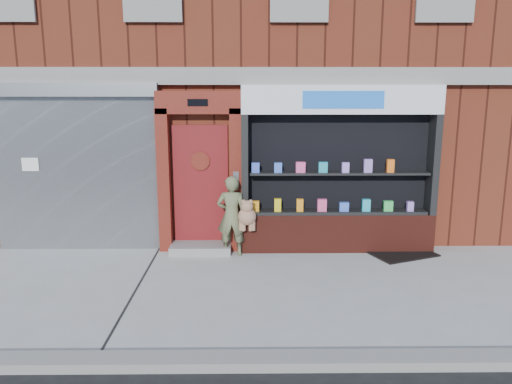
{
  "coord_description": "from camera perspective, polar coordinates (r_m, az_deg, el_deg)",
  "views": [
    {
      "loc": [
        0.17,
        -7.03,
        2.95
      ],
      "look_at": [
        0.25,
        1.0,
        1.27
      ],
      "focal_mm": 35.0,
      "sensor_mm": 36.0,
      "label": 1
    }
  ],
  "objects": [
    {
      "name": "woman",
      "position": [
        8.85,
        -2.54,
        -2.72
      ],
      "size": [
        0.71,
        0.44,
        1.44
      ],
      "color": "#606643",
      "rests_on": "ground"
    },
    {
      "name": "red_door_bay",
      "position": [
        9.06,
        -6.4,
        2.28
      ],
      "size": [
        1.52,
        0.58,
        2.9
      ],
      "color": "#53150E",
      "rests_on": "ground"
    },
    {
      "name": "doormat",
      "position": [
        9.47,
        16.28,
        -6.73
      ],
      "size": [
        1.33,
        1.15,
        0.03
      ],
      "primitive_type": "cube",
      "rotation": [
        0.0,
        0.0,
        0.39
      ],
      "color": "black",
      "rests_on": "ground"
    },
    {
      "name": "building",
      "position": [
        13.07,
        -1.39,
        16.44
      ],
      "size": [
        12.0,
        8.16,
        8.0
      ],
      "color": "#5C2115",
      "rests_on": "ground"
    },
    {
      "name": "ground",
      "position": [
        7.62,
        -1.84,
        -10.94
      ],
      "size": [
        80.0,
        80.0,
        0.0
      ],
      "primitive_type": "plane",
      "color": "#9E9E99",
      "rests_on": "ground"
    },
    {
      "name": "shutter_bay",
      "position": [
        9.58,
        -19.95,
        3.74
      ],
      "size": [
        3.1,
        0.3,
        3.04
      ],
      "color": "gray",
      "rests_on": "ground"
    },
    {
      "name": "curb",
      "position": [
        5.67,
        -2.32,
        -18.8
      ],
      "size": [
        60.0,
        0.3,
        0.12
      ],
      "primitive_type": "cube",
      "color": "gray",
      "rests_on": "ground"
    },
    {
      "name": "pharmacy_bay",
      "position": [
        9.12,
        9.39,
        1.71
      ],
      "size": [
        3.5,
        0.41,
        3.0
      ],
      "color": "#571E14",
      "rests_on": "ground"
    }
  ]
}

